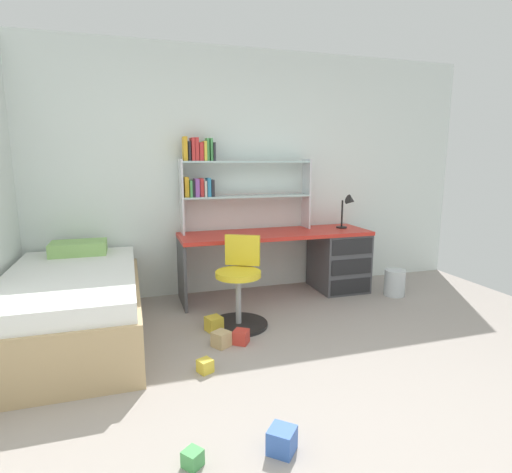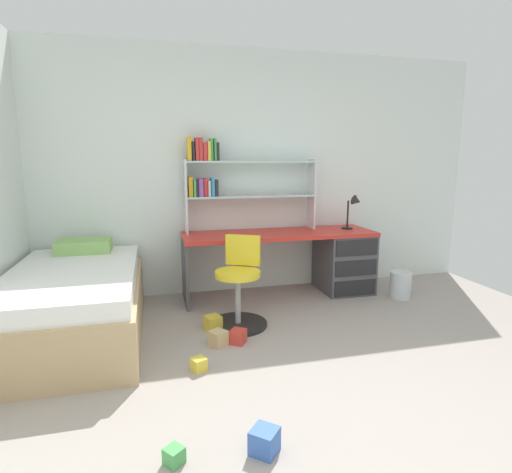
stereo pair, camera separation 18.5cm
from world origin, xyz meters
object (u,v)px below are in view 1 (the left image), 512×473
desk_lamp (349,206)px  bed_platform (73,306)px  desk (321,256)px  bookshelf_hutch (225,177)px  toy_block_red_3 (241,337)px  swivel_chair (239,291)px  toy_block_natural_1 (221,339)px  toy_block_green_2 (193,458)px  toy_block_yellow_5 (214,324)px  toy_block_yellow_4 (205,366)px  toy_block_blue_0 (282,440)px  waste_bin (395,283)px

desk_lamp → bed_platform: 2.98m
desk → bed_platform: 2.59m
bookshelf_hutch → toy_block_red_3: bearing=-98.0°
bookshelf_hutch → swivel_chair: bookshelf_hutch is taller
toy_block_natural_1 → toy_block_green_2: (-0.41, -1.23, -0.02)m
toy_block_green_2 → swivel_chair: bearing=67.6°
swivel_chair → toy_block_yellow_5: (-0.25, -0.07, -0.25)m
toy_block_yellow_4 → toy_block_yellow_5: size_ratio=0.72×
bed_platform → toy_block_natural_1: bearing=-22.6°
desk_lamp → toy_block_yellow_4: size_ratio=4.13×
swivel_chair → toy_block_blue_0: size_ratio=6.21×
bed_platform → toy_block_natural_1: size_ratio=15.15×
toy_block_green_2 → toy_block_natural_1: bearing=71.4°
toy_block_blue_0 → toy_block_red_3: (0.13, 1.27, -0.01)m
bookshelf_hutch → desk_lamp: bookshelf_hutch is taller
toy_block_yellow_4 → toy_block_red_3: bearing=45.4°
swivel_chair → bookshelf_hutch: bearing=84.1°
bookshelf_hutch → toy_block_yellow_5: 1.59m
bed_platform → toy_block_yellow_4: bearing=-41.8°
swivel_chair → toy_block_red_3: (-0.09, -0.38, -0.26)m
desk_lamp → toy_block_blue_0: size_ratio=2.98×
swivel_chair → waste_bin: size_ratio=2.79×
bookshelf_hutch → toy_block_yellow_5: bookshelf_hutch is taller
bed_platform → bookshelf_hutch: bearing=28.4°
swivel_chair → waste_bin: 1.87m
toy_block_natural_1 → toy_block_green_2: size_ratio=1.45×
bookshelf_hutch → desk: bearing=-10.3°
waste_bin → toy_block_yellow_5: 2.12m
toy_block_blue_0 → toy_block_yellow_4: (-0.23, 0.91, -0.02)m
bookshelf_hutch → toy_block_red_3: bookshelf_hutch is taller
toy_block_blue_0 → bed_platform: bearing=123.7°
swivel_chair → waste_bin: (1.84, 0.29, -0.17)m
toy_block_red_3 → swivel_chair: bearing=77.1°
desk_lamp → toy_block_natural_1: (-1.72, -1.07, -0.89)m
bookshelf_hutch → bed_platform: (-1.47, -0.79, -1.00)m
desk_lamp → bed_platform: size_ratio=0.21×
swivel_chair → toy_block_natural_1: swivel_chair is taller
desk → toy_block_yellow_5: 1.62m
desk_lamp → bed_platform: desk_lamp is taller
swivel_chair → bed_platform: (-1.38, 0.09, -0.02)m
desk → swivel_chair: 1.34m
toy_block_yellow_4 → swivel_chair: bearing=59.0°
toy_block_blue_0 → toy_block_yellow_5: 1.58m
desk → bookshelf_hutch: 1.39m
toy_block_green_2 → desk: bearing=51.9°
toy_block_green_2 → toy_block_yellow_5: bearing=74.8°
desk → toy_block_yellow_4: (-1.59, -1.43, -0.35)m
swivel_chair → bed_platform: bearing=176.3°
toy_block_yellow_4 → toy_block_yellow_5: toy_block_yellow_5 is taller
bookshelf_hutch → toy_block_natural_1: bookshelf_hutch is taller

